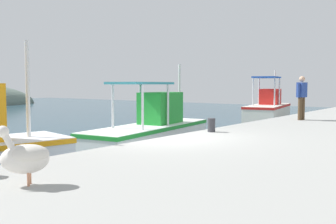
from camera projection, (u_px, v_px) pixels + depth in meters
The scene contains 5 objects.
fishing_boat_third at pixel (152, 128), 13.72m from camera, with size 6.34×2.64×2.98m.
fishing_boat_fourth at pixel (268, 110), 22.05m from camera, with size 5.27×2.66×3.04m.
pelican at pixel (25, 156), 5.17m from camera, with size 0.85×0.80×0.82m.
fisherman_standing at pixel (302, 96), 14.71m from camera, with size 0.61×0.30×1.68m.
mooring_bollard_third at pixel (211, 125), 11.04m from camera, with size 0.22×0.22×0.40m, color #333338.
Camera 1 is at (-7.86, -6.21, 2.17)m, focal length 41.00 mm.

